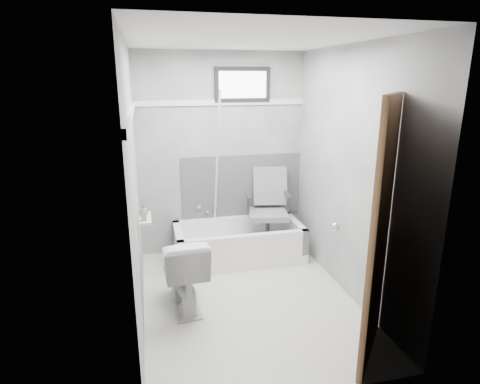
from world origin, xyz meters
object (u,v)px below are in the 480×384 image
object	(u,v)px
bathtub	(239,242)
office_chair	(268,209)
door	(438,248)
soap_bottle_a	(144,214)
soap_bottle_b	(144,210)
toilet	(183,271)

from	to	relation	value
bathtub	office_chair	bearing A→B (deg)	7.67
door	soap_bottle_a	distance (m)	2.29
soap_bottle_a	soap_bottle_b	size ratio (longest dim) A/B	0.93
toilet	door	world-z (taller)	door
bathtub	soap_bottle_a	bearing A→B (deg)	-138.01
bathtub	soap_bottle_a	size ratio (longest dim) A/B	15.83
bathtub	toilet	size ratio (longest dim) A/B	2.06
office_chair	soap_bottle_a	distance (m)	1.79
office_chair	door	world-z (taller)	door
bathtub	soap_bottle_a	xyz separation A→B (m)	(-1.06, -0.96, 0.76)
office_chair	door	xyz separation A→B (m)	(0.49, -2.26, 0.41)
office_chair	soap_bottle_a	world-z (taller)	office_chair
office_chair	bathtub	bearing A→B (deg)	-161.98
soap_bottle_a	soap_bottle_b	distance (m)	0.14
bathtub	office_chair	size ratio (longest dim) A/B	1.61
bathtub	toilet	world-z (taller)	toilet
office_chair	toilet	size ratio (longest dim) A/B	1.28
toilet	soap_bottle_a	world-z (taller)	soap_bottle_a
toilet	soap_bottle_a	xyz separation A→B (m)	(-0.32, -0.06, 0.61)
bathtub	soap_bottle_b	size ratio (longest dim) A/B	14.70
toilet	door	distance (m)	2.17
bathtub	door	xyz separation A→B (m)	(0.86, -2.21, 0.79)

